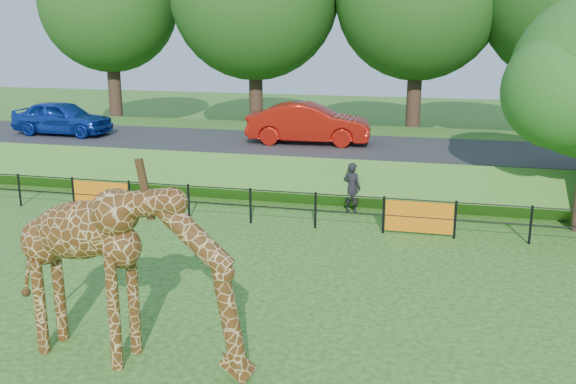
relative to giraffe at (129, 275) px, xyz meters
name	(u,v)px	position (x,y,z in m)	size (l,w,h in m)	color
ground	(226,360)	(1.58, 0.42, -1.65)	(90.00, 90.00, 0.00)	#215114
giraffe	(129,275)	(0.00, 0.00, 0.00)	(4.62, 0.85, 3.30)	#533011
perimeter_fence	(315,210)	(1.58, 8.42, -1.10)	(28.07, 0.10, 1.10)	black
embankment	(352,158)	(1.58, 15.92, -1.00)	(40.00, 9.00, 1.30)	#215114
road	(347,147)	(1.58, 14.42, -0.29)	(40.00, 5.00, 0.12)	#2F2F32
car_blue	(62,118)	(-10.28, 14.05, 0.47)	(1.67, 4.14, 1.41)	#163CB4
car_red	(309,123)	(0.07, 14.51, 0.54)	(1.63, 4.68, 1.54)	red
visitor	(352,188)	(2.38, 10.32, -0.83)	(0.60, 0.39, 1.64)	black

